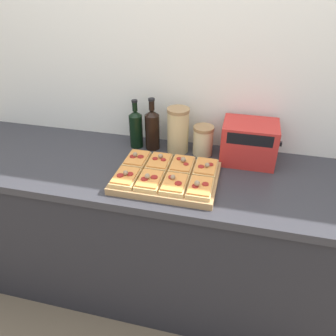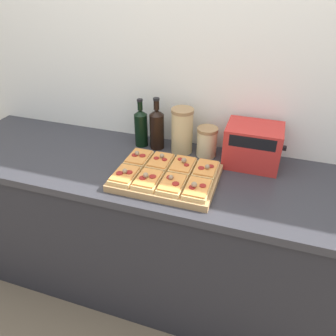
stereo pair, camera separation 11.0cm
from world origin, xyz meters
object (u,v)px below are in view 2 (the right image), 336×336
Objects in this scene: cutting_board at (166,178)px; olive_oil_bottle at (141,127)px; wine_bottle at (157,128)px; grain_jar_tall at (182,131)px; toaster_oven at (253,145)px; grain_jar_short at (207,142)px.

olive_oil_bottle is (-0.25, 0.31, 0.10)m from cutting_board.
wine_bottle is 0.15m from grain_jar_tall.
toaster_oven is at bearing -1.46° from olive_oil_bottle.
grain_jar_tall reaches higher than cutting_board.
cutting_board is 0.34m from grain_jar_short.
grain_jar_tall is 0.38m from toaster_oven.
grain_jar_tall is 0.84× the size of toaster_oven.
toaster_oven is at bearing -2.38° from grain_jar_tall.
grain_jar_short is at bearing 0.00° from wine_bottle.
cutting_board is 1.66× the size of wine_bottle.
cutting_board is 1.77× the size of olive_oil_bottle.
grain_jar_tall is 0.15m from grain_jar_short.
grain_jar_short is 0.24m from toaster_oven.
toaster_oven is (0.24, -0.02, 0.03)m from grain_jar_short.
grain_jar_short is (0.14, -0.00, -0.04)m from grain_jar_tall.
cutting_board is at bearing -141.78° from toaster_oven.
grain_jar_short is 0.54× the size of toaster_oven.
wine_bottle is (-0.16, 0.31, 0.10)m from cutting_board.
toaster_oven reaches higher than grain_jar_short.
toaster_oven reaches higher than cutting_board.
wine_bottle is (0.10, 0.00, 0.01)m from olive_oil_bottle.
grain_jar_short is (0.13, 0.31, 0.06)m from cutting_board.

